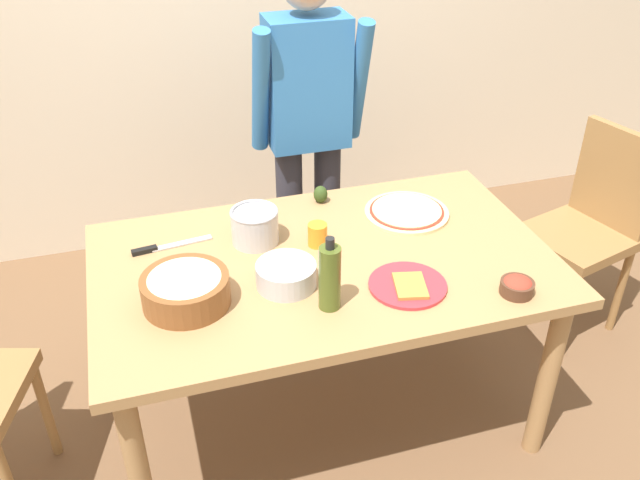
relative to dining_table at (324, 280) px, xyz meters
name	(u,v)px	position (x,y,z in m)	size (l,w,h in m)	color
ground	(324,412)	(0.00, 0.00, -0.67)	(8.00, 8.00, 0.00)	brown
dining_table	(324,280)	(0.00, 0.00, 0.00)	(1.60, 0.96, 0.76)	#A37A4C
person_cook	(308,124)	(0.16, 0.76, 0.27)	(0.49, 0.25, 1.62)	#2D2D38
chair_wooden_right	(590,221)	(1.32, 0.26, -0.13)	(0.49, 0.49, 0.95)	olive
pizza_raw_on_board	(407,212)	(0.40, 0.21, 0.10)	(0.33, 0.33, 0.02)	beige
plate_with_slice	(408,285)	(0.22, -0.24, 0.10)	(0.26, 0.26, 0.02)	red
popcorn_bowl	(185,288)	(-0.49, -0.11, 0.15)	(0.28, 0.28, 0.11)	brown
mixing_bowl_steel	(286,275)	(-0.16, -0.11, 0.13)	(0.20, 0.20, 0.08)	#B7B7BC
small_sauce_bowl	(517,286)	(0.54, -0.37, 0.12)	(0.11, 0.11, 0.06)	#4C2D1E
olive_oil_bottle	(330,277)	(-0.06, -0.26, 0.20)	(0.07, 0.07, 0.26)	#47561E
steel_pot	(255,226)	(-0.20, 0.18, 0.16)	(0.17, 0.17, 0.13)	#B7B7BC
cup_orange	(317,235)	(0.01, 0.10, 0.13)	(0.07, 0.07, 0.09)	orange
chef_knife	(162,247)	(-0.54, 0.23, 0.10)	(0.29, 0.06, 0.02)	silver
avocado	(321,194)	(0.11, 0.40, 0.13)	(0.06, 0.06, 0.07)	#2D4219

